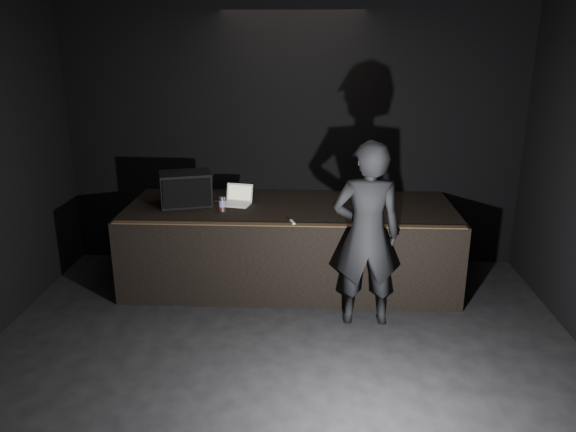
% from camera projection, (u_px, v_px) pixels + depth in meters
% --- Properties ---
extents(ground, '(7.00, 7.00, 0.00)m').
position_uv_depth(ground, '(276.00, 420.00, 4.58)').
color(ground, black).
rests_on(ground, ground).
extents(room_walls, '(6.10, 7.10, 3.52)m').
position_uv_depth(room_walls, '(274.00, 180.00, 3.96)').
color(room_walls, black).
rests_on(room_walls, ground).
extents(stage_riser, '(4.00, 1.50, 1.00)m').
position_uv_depth(stage_riser, '(290.00, 245.00, 7.02)').
color(stage_riser, black).
rests_on(stage_riser, ground).
extents(riser_lip, '(3.92, 0.10, 0.01)m').
position_uv_depth(riser_lip, '(287.00, 225.00, 6.19)').
color(riser_lip, brown).
rests_on(riser_lip, stage_riser).
extents(stage_monitor, '(0.71, 0.60, 0.41)m').
position_uv_depth(stage_monitor, '(186.00, 189.00, 6.88)').
color(stage_monitor, black).
rests_on(stage_monitor, stage_riser).
extents(cable, '(0.75, 0.35, 0.02)m').
position_uv_depth(cable, '(203.00, 203.00, 7.00)').
color(cable, black).
rests_on(cable, stage_riser).
extents(laptop, '(0.39, 0.36, 0.23)m').
position_uv_depth(laptop, '(238.00, 199.00, 6.97)').
color(laptop, silver).
rests_on(laptop, stage_riser).
extents(beer_can, '(0.08, 0.08, 0.18)m').
position_uv_depth(beer_can, '(222.00, 204.00, 6.66)').
color(beer_can, silver).
rests_on(beer_can, stage_riser).
extents(plastic_cup, '(0.09, 0.09, 0.11)m').
position_uv_depth(plastic_cup, '(371.00, 207.00, 6.64)').
color(plastic_cup, white).
rests_on(plastic_cup, stage_riser).
extents(wii_remote, '(0.07, 0.14, 0.03)m').
position_uv_depth(wii_remote, '(292.00, 222.00, 6.24)').
color(wii_remote, silver).
rests_on(wii_remote, stage_riser).
extents(person, '(0.75, 0.51, 2.01)m').
position_uv_depth(person, '(367.00, 235.00, 5.88)').
color(person, black).
rests_on(person, ground).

